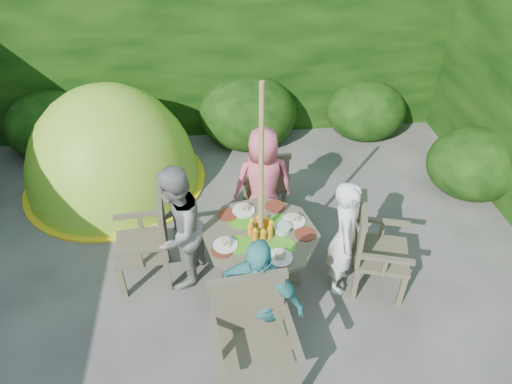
{
  "coord_description": "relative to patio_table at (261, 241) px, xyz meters",
  "views": [
    {
      "loc": [
        0.04,
        -2.67,
        3.63
      ],
      "look_at": [
        0.44,
        0.89,
        0.85
      ],
      "focal_mm": 32.0,
      "sensor_mm": 36.0,
      "label": 1
    }
  ],
  "objects": [
    {
      "name": "ground",
      "position": [
        -0.44,
        -0.49,
        -0.56
      ],
      "size": [
        60.0,
        60.0,
        0.0
      ],
      "primitive_type": "plane",
      "color": "#46433E",
      "rests_on": "ground"
    },
    {
      "name": "hedge_enclosure",
      "position": [
        -0.44,
        0.84,
        0.69
      ],
      "size": [
        9.0,
        9.0,
        2.5
      ],
      "color": "black",
      "rests_on": "ground"
    },
    {
      "name": "patio_table",
      "position": [
        0.0,
        0.0,
        0.0
      ],
      "size": [
        1.3,
        1.3,
        0.79
      ],
      "rotation": [
        0.0,
        0.0,
        -0.16
      ],
      "color": "#47402E",
      "rests_on": "ground"
    },
    {
      "name": "parasol_pole",
      "position": [
        -0.0,
        -0.0,
        0.54
      ],
      "size": [
        0.05,
        0.05,
        2.2
      ],
      "primitive_type": "cylinder",
      "rotation": [
        0.0,
        0.0,
        -0.16
      ],
      "color": "olive",
      "rests_on": "ground"
    },
    {
      "name": "garden_chair_right",
      "position": [
        1.08,
        -0.16,
        -0.05
      ],
      "size": [
        0.65,
        0.69,
        0.95
      ],
      "rotation": [
        0.0,
        0.0,
        1.28
      ],
      "color": "#47402E",
      "rests_on": "ground"
    },
    {
      "name": "garden_chair_left",
      "position": [
        -1.09,
        0.19,
        -0.05
      ],
      "size": [
        0.55,
        0.61,
        0.95
      ],
      "rotation": [
        0.0,
        0.0,
        -1.49
      ],
      "color": "#47402E",
      "rests_on": "ground"
    },
    {
      "name": "garden_chair_back",
      "position": [
        0.18,
        1.09,
        -0.09
      ],
      "size": [
        0.55,
        0.49,
        0.87
      ],
      "rotation": [
        0.0,
        0.0,
        3.2
      ],
      "color": "#47402E",
      "rests_on": "ground"
    },
    {
      "name": "garden_chair_front",
      "position": [
        -0.2,
        -1.07,
        -0.0
      ],
      "size": [
        0.68,
        0.62,
        1.04
      ],
      "rotation": [
        0.0,
        0.0,
        0.1
      ],
      "color": "#47402E",
      "rests_on": "ground"
    },
    {
      "name": "child_right",
      "position": [
        0.79,
        -0.12,
        0.08
      ],
      "size": [
        0.42,
        0.53,
        1.27
      ],
      "primitive_type": "imported",
      "rotation": [
        0.0,
        0.0,
        1.28
      ],
      "color": "white",
      "rests_on": "ground"
    },
    {
      "name": "child_left",
      "position": [
        -0.79,
        0.12,
        0.12
      ],
      "size": [
        0.69,
        0.79,
        1.36
      ],
      "primitive_type": "imported",
      "rotation": [
        0.0,
        0.0,
        -1.89
      ],
      "color": "gray",
      "rests_on": "ground"
    },
    {
      "name": "child_back",
      "position": [
        0.12,
        0.79,
        0.1
      ],
      "size": [
        0.66,
        0.45,
        1.32
      ],
      "primitive_type": "imported",
      "rotation": [
        0.0,
        0.0,
        3.18
      ],
      "color": "#DF5C71",
      "rests_on": "ground"
    },
    {
      "name": "child_front",
      "position": [
        -0.13,
        -0.79,
        0.1
      ],
      "size": [
        0.84,
        0.61,
        1.32
      ],
      "primitive_type": "imported",
      "rotation": [
        0.0,
        0.0,
        -0.42
      ],
      "color": "#4CAFB3",
      "rests_on": "ground"
    },
    {
      "name": "dome_tent",
      "position": [
        -1.7,
        1.9,
        -0.56
      ],
      "size": [
        2.75,
        2.75,
        2.68
      ],
      "rotation": [
        0.0,
        0.0,
        0.3
      ],
      "color": "#97D729",
      "rests_on": "ground"
    }
  ]
}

